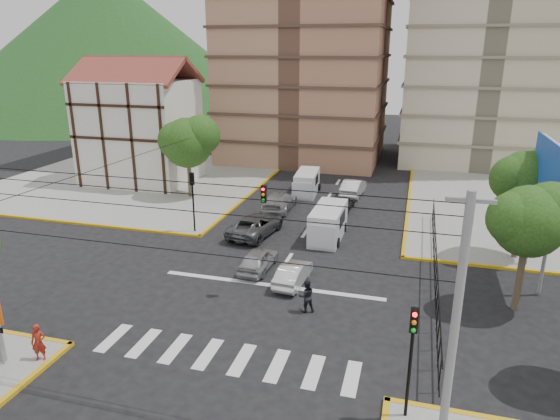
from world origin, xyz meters
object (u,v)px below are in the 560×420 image
(van_left_lane, at_px, (306,184))
(car_silver_front_left, at_px, (258,260))
(traffic_light_se, at_px, (412,345))
(pedestrian_sw_corner, at_px, (39,342))
(pedestrian_crosswalk, at_px, (306,296))
(van_right_lane, at_px, (327,224))
(traffic_light_nw, at_px, (193,192))
(car_white_front_right, at_px, (293,274))

(van_left_lane, bearing_deg, car_silver_front_left, -91.86)
(traffic_light_se, xyz_separation_m, car_silver_front_left, (-9.16, 10.80, -2.44))
(pedestrian_sw_corner, relative_size, pedestrian_crosswalk, 0.96)
(van_left_lane, relative_size, car_silver_front_left, 1.22)
(traffic_light_se, xyz_separation_m, van_right_lane, (-6.02, 16.97, -2.00))
(van_left_lane, bearing_deg, pedestrian_sw_corner, -105.25)
(traffic_light_nw, bearing_deg, van_left_lane, 64.70)
(traffic_light_nw, height_order, car_silver_front_left, traffic_light_nw)
(traffic_light_se, bearing_deg, van_left_lane, 109.82)
(car_white_front_right, bearing_deg, traffic_light_se, 129.25)
(van_right_lane, xyz_separation_m, pedestrian_sw_corner, (-9.28, -17.67, -0.12))
(car_silver_front_left, xyz_separation_m, pedestrian_crosswalk, (3.94, -4.15, 0.21))
(car_silver_front_left, height_order, pedestrian_crosswalk, pedestrian_crosswalk)
(pedestrian_crosswalk, bearing_deg, traffic_light_nw, -67.31)
(van_right_lane, distance_m, pedestrian_sw_corner, 19.96)
(van_right_lane, height_order, van_left_lane, van_right_lane)
(traffic_light_nw, relative_size, van_right_lane, 0.87)
(van_left_lane, distance_m, car_white_front_right, 18.31)
(van_right_lane, relative_size, pedestrian_sw_corner, 3.02)
(traffic_light_se, relative_size, pedestrian_crosswalk, 2.50)
(car_silver_front_left, relative_size, pedestrian_crosswalk, 2.23)
(pedestrian_sw_corner, bearing_deg, car_silver_front_left, 41.26)
(van_right_lane, height_order, pedestrian_sw_corner, van_right_lane)
(van_right_lane, bearing_deg, traffic_light_nw, -171.23)
(van_left_lane, height_order, pedestrian_crosswalk, van_left_lane)
(car_silver_front_left, relative_size, pedestrian_sw_corner, 2.33)
(traffic_light_se, relative_size, van_right_lane, 0.87)
(traffic_light_nw, relative_size, car_silver_front_left, 1.12)
(traffic_light_nw, height_order, van_left_lane, traffic_light_nw)
(van_left_lane, distance_m, pedestrian_sw_corner, 28.78)
(van_right_lane, relative_size, car_white_front_right, 1.34)
(van_left_lane, relative_size, pedestrian_crosswalk, 2.73)
(traffic_light_se, relative_size, car_silver_front_left, 1.12)
(traffic_light_nw, relative_size, pedestrian_sw_corner, 2.62)
(traffic_light_se, distance_m, car_silver_front_left, 14.37)
(van_right_lane, distance_m, van_left_lane, 11.30)
(traffic_light_nw, bearing_deg, traffic_light_se, -45.00)
(van_left_lane, height_order, pedestrian_sw_corner, van_left_lane)
(traffic_light_nw, distance_m, van_left_lane, 13.41)
(traffic_light_se, distance_m, pedestrian_crosswalk, 8.75)
(pedestrian_sw_corner, xyz_separation_m, pedestrian_crosswalk, (10.08, 7.35, -0.11))
(van_right_lane, height_order, pedestrian_crosswalk, van_right_lane)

